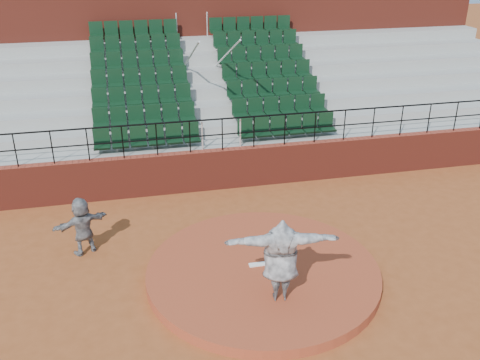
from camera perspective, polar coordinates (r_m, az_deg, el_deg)
name	(u,v)px	position (r m, az deg, el deg)	size (l,w,h in m)	color
ground	(263,277)	(12.94, 2.45, -10.26)	(90.00, 90.00, 0.00)	#944821
pitchers_mound	(263,272)	(12.86, 2.46, -9.81)	(5.50, 5.50, 0.25)	#9F3F23
pitching_rubber	(261,264)	(12.90, 2.30, -8.93)	(0.60, 0.15, 0.03)	white
boundary_wall	(223,169)	(16.87, -1.85, 1.22)	(24.00, 0.30, 1.30)	maroon
wall_railing	(222,127)	(16.36, -1.91, 5.64)	(24.04, 0.05, 1.03)	black
seating_deck	(204,110)	(19.96, -3.87, 7.45)	(24.00, 5.97, 4.63)	#9B9B95
press_box_facade	(188,33)	(23.27, -5.61, 15.29)	(24.00, 3.00, 7.10)	maroon
pitcher	(281,260)	(11.36, 4.36, -8.47)	(2.37, 0.65, 1.93)	black
fielder	(82,226)	(13.99, -16.46, -4.71)	(1.42, 0.45, 1.53)	black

